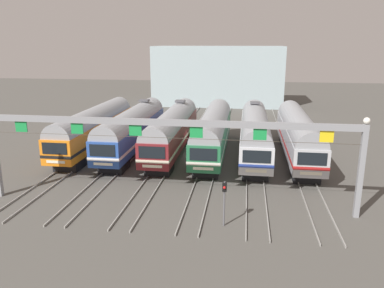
# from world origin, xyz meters

# --- Properties ---
(ground_plane) EXTENTS (160.00, 160.00, 0.00)m
(ground_plane) POSITION_xyz_m (0.00, 0.00, 0.00)
(ground_plane) COLOR #4C4944
(track_bed) EXTENTS (23.24, 70.00, 0.15)m
(track_bed) POSITION_xyz_m (0.00, 17.00, 0.07)
(track_bed) COLOR gray
(track_bed) RESTS_ON ground
(commuter_train_orange) EXTENTS (2.88, 18.06, 4.77)m
(commuter_train_orange) POSITION_xyz_m (-10.87, -0.01, 2.69)
(commuter_train_orange) COLOR orange
(commuter_train_orange) RESTS_ON ground
(commuter_train_blue) EXTENTS (2.88, 18.06, 5.05)m
(commuter_train_blue) POSITION_xyz_m (-6.52, -0.00, 2.69)
(commuter_train_blue) COLOR #284C9E
(commuter_train_blue) RESTS_ON ground
(commuter_train_maroon) EXTENTS (2.88, 18.06, 5.05)m
(commuter_train_maroon) POSITION_xyz_m (-2.17, -0.00, 2.69)
(commuter_train_maroon) COLOR maroon
(commuter_train_maroon) RESTS_ON ground
(commuter_train_green) EXTENTS (2.88, 18.06, 4.77)m
(commuter_train_green) POSITION_xyz_m (2.17, -0.01, 2.69)
(commuter_train_green) COLOR #236B42
(commuter_train_green) RESTS_ON ground
(commuter_train_silver) EXTENTS (2.88, 18.06, 5.05)m
(commuter_train_silver) POSITION_xyz_m (6.52, -0.00, 2.69)
(commuter_train_silver) COLOR silver
(commuter_train_silver) RESTS_ON ground
(commuter_train_stainless) EXTENTS (2.88, 18.06, 4.77)m
(commuter_train_stainless) POSITION_xyz_m (10.87, -0.01, 2.69)
(commuter_train_stainless) COLOR #B2B5BA
(commuter_train_stainless) RESTS_ON ground
(catenary_gantry) EXTENTS (26.98, 0.44, 6.97)m
(catenary_gantry) POSITION_xyz_m (0.00, -13.50, 5.38)
(catenary_gantry) COLOR gray
(catenary_gantry) RESTS_ON ground
(yard_signal_mast) EXTENTS (0.28, 0.35, 3.07)m
(yard_signal_mast) POSITION_xyz_m (4.35, -16.12, 2.14)
(yard_signal_mast) COLOR #59595E
(yard_signal_mast) RESTS_ON ground
(maintenance_building) EXTENTS (24.06, 10.00, 10.94)m
(maintenance_building) POSITION_xyz_m (0.06, 34.89, 5.47)
(maintenance_building) COLOR #9EB2B7
(maintenance_building) RESTS_ON ground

